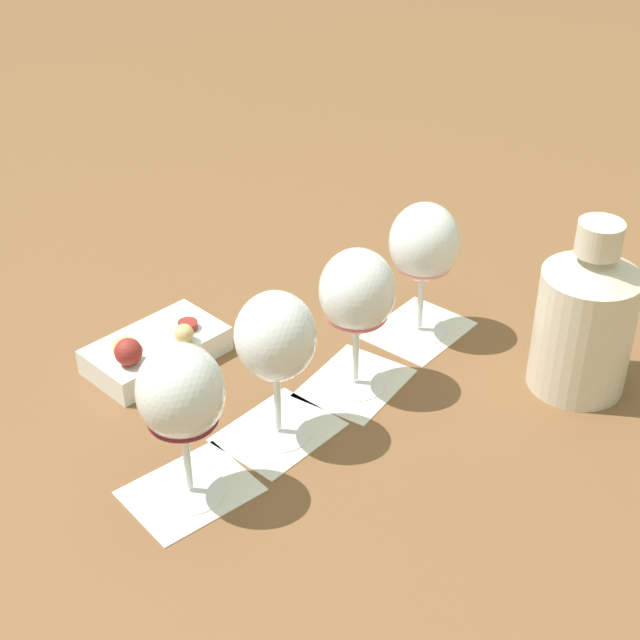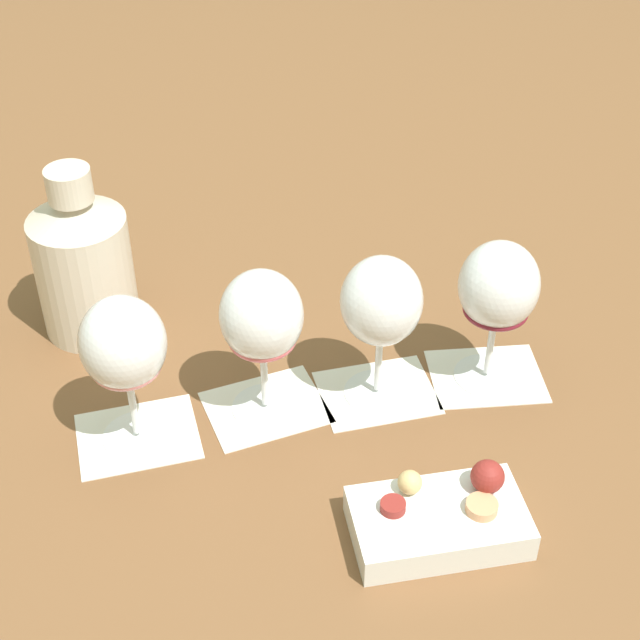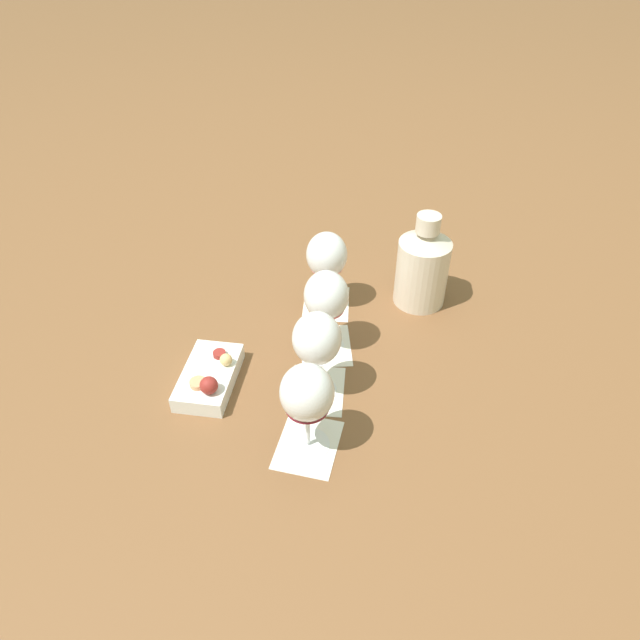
{
  "view_description": "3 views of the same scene",
  "coord_description": "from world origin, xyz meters",
  "px_view_note": "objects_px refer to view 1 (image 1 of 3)",
  "views": [
    {
      "loc": [
        0.0,
        0.82,
        0.64
      ],
      "look_at": [
        0.0,
        0.0,
        0.11
      ],
      "focal_mm": 55.0,
      "sensor_mm": 36.0,
      "label": 1
    },
    {
      "loc": [
        0.42,
        -0.59,
        0.68
      ],
      "look_at": [
        0.0,
        0.0,
        0.11
      ],
      "focal_mm": 55.0,
      "sensor_mm": 36.0,
      "label": 2
    },
    {
      "loc": [
        0.44,
        0.6,
        0.72
      ],
      "look_at": [
        0.0,
        0.0,
        0.11
      ],
      "focal_mm": 32.0,
      "sensor_mm": 36.0,
      "label": 3
    }
  ],
  "objects_px": {
    "wine_glass_2": "(279,343)",
    "ceramic_vase": "(588,318)",
    "wine_glass_1": "(360,298)",
    "wine_glass_3": "(184,399)",
    "snack_dish": "(158,350)",
    "wine_glass_0": "(426,249)"
  },
  "relations": [
    {
      "from": "wine_glass_2",
      "to": "ceramic_vase",
      "type": "xyz_separation_m",
      "value": [
        -0.32,
        -0.08,
        -0.03
      ]
    },
    {
      "from": "wine_glass_2",
      "to": "ceramic_vase",
      "type": "height_order",
      "value": "ceramic_vase"
    },
    {
      "from": "wine_glass_1",
      "to": "wine_glass_3",
      "type": "height_order",
      "value": "same"
    },
    {
      "from": "wine_glass_1",
      "to": "wine_glass_3",
      "type": "relative_size",
      "value": 1.0
    },
    {
      "from": "ceramic_vase",
      "to": "snack_dish",
      "type": "bearing_deg",
      "value": -4.62
    },
    {
      "from": "wine_glass_1",
      "to": "snack_dish",
      "type": "height_order",
      "value": "wine_glass_1"
    },
    {
      "from": "wine_glass_1",
      "to": "ceramic_vase",
      "type": "height_order",
      "value": "ceramic_vase"
    },
    {
      "from": "wine_glass_0",
      "to": "wine_glass_3",
      "type": "relative_size",
      "value": 1.0
    },
    {
      "from": "wine_glass_3",
      "to": "ceramic_vase",
      "type": "height_order",
      "value": "ceramic_vase"
    },
    {
      "from": "wine_glass_2",
      "to": "wine_glass_3",
      "type": "bearing_deg",
      "value": 47.19
    },
    {
      "from": "wine_glass_1",
      "to": "wine_glass_2",
      "type": "distance_m",
      "value": 0.12
    },
    {
      "from": "wine_glass_0",
      "to": "wine_glass_2",
      "type": "xyz_separation_m",
      "value": [
        0.16,
        0.19,
        -0.0
      ]
    },
    {
      "from": "wine_glass_0",
      "to": "ceramic_vase",
      "type": "bearing_deg",
      "value": 147.66
    },
    {
      "from": "ceramic_vase",
      "to": "wine_glass_3",
      "type": "bearing_deg",
      "value": 23.12
    },
    {
      "from": "wine_glass_0",
      "to": "ceramic_vase",
      "type": "xyz_separation_m",
      "value": [
        -0.16,
        0.1,
        -0.03
      ]
    },
    {
      "from": "wine_glass_1",
      "to": "wine_glass_2",
      "type": "xyz_separation_m",
      "value": [
        0.08,
        0.08,
        -0.0
      ]
    },
    {
      "from": "wine_glass_0",
      "to": "wine_glass_1",
      "type": "xyz_separation_m",
      "value": [
        0.08,
        0.1,
        0.0
      ]
    },
    {
      "from": "wine_glass_0",
      "to": "snack_dish",
      "type": "bearing_deg",
      "value": 12.18
    },
    {
      "from": "wine_glass_3",
      "to": "wine_glass_0",
      "type": "bearing_deg",
      "value": -131.21
    },
    {
      "from": "wine_glass_0",
      "to": "wine_glass_2",
      "type": "distance_m",
      "value": 0.24
    },
    {
      "from": "wine_glass_0",
      "to": "snack_dish",
      "type": "xyz_separation_m",
      "value": [
        0.3,
        0.06,
        -0.09
      ]
    },
    {
      "from": "wine_glass_1",
      "to": "wine_glass_3",
      "type": "xyz_separation_m",
      "value": [
        0.16,
        0.17,
        0.0
      ]
    }
  ]
}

